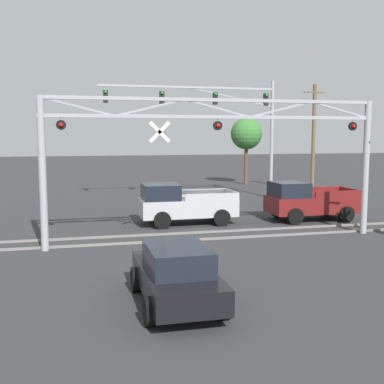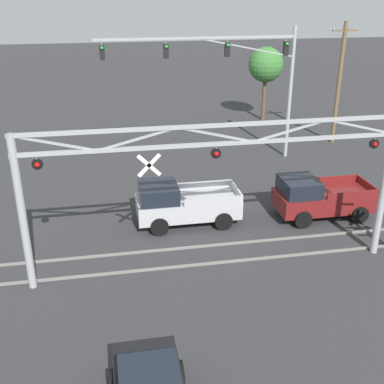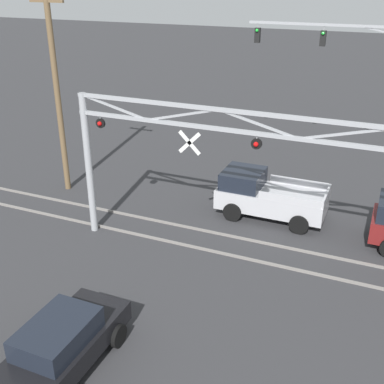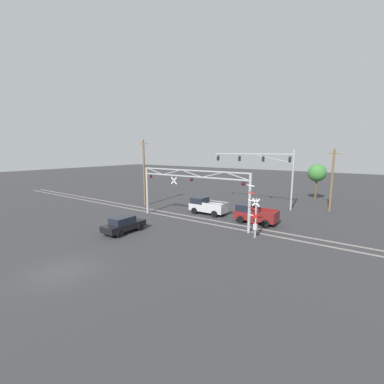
{
  "view_description": "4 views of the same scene",
  "coord_description": "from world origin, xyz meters",
  "px_view_note": "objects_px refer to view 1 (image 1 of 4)",
  "views": [
    {
      "loc": [
        -5.8,
        -4.05,
        4.51
      ],
      "look_at": [
        -0.35,
        18.25,
        1.76
      ],
      "focal_mm": 45.0,
      "sensor_mm": 36.0,
      "label": 1
    },
    {
      "loc": [
        -3.9,
        -0.95,
        10.5
      ],
      "look_at": [
        -0.56,
        16.95,
        2.64
      ],
      "focal_mm": 45.0,
      "sensor_mm": 36.0,
      "label": 2
    },
    {
      "loc": [
        4.13,
        -0.02,
        10.18
      ],
      "look_at": [
        -1.81,
        13.83,
        3.31
      ],
      "focal_mm": 45.0,
      "sensor_mm": 36.0,
      "label": 3
    },
    {
      "loc": [
        16.6,
        -8.19,
        8.1
      ],
      "look_at": [
        0.98,
        13.93,
        3.72
      ],
      "focal_mm": 24.0,
      "sensor_mm": 36.0,
      "label": 4
    }
  ],
  "objects_px": {
    "traffic_signal_span": "(230,115)",
    "utility_pole_right": "(313,137)",
    "background_tree_beyond_span": "(246,134)",
    "pickup_truck_following": "(307,201)",
    "sedan_waiting": "(176,274)",
    "crossing_gantry": "(217,146)",
    "pickup_truck_lead": "(182,204)"
  },
  "relations": [
    {
      "from": "sedan_waiting",
      "to": "utility_pole_right",
      "type": "height_order",
      "value": "utility_pole_right"
    },
    {
      "from": "crossing_gantry",
      "to": "pickup_truck_lead",
      "type": "xyz_separation_m",
      "value": [
        -0.55,
        4.23,
        -3.01
      ]
    },
    {
      "from": "pickup_truck_lead",
      "to": "sedan_waiting",
      "type": "height_order",
      "value": "pickup_truck_lead"
    },
    {
      "from": "utility_pole_right",
      "to": "background_tree_beyond_span",
      "type": "bearing_deg",
      "value": 113.23
    },
    {
      "from": "background_tree_beyond_span",
      "to": "pickup_truck_lead",
      "type": "bearing_deg",
      "value": -119.16
    },
    {
      "from": "traffic_signal_span",
      "to": "sedan_waiting",
      "type": "bearing_deg",
      "value": -111.87
    },
    {
      "from": "traffic_signal_span",
      "to": "background_tree_beyond_span",
      "type": "xyz_separation_m",
      "value": [
        4.62,
        9.25,
        -1.29
      ]
    },
    {
      "from": "crossing_gantry",
      "to": "utility_pole_right",
      "type": "relative_size",
      "value": 1.72
    },
    {
      "from": "pickup_truck_lead",
      "to": "utility_pole_right",
      "type": "xyz_separation_m",
      "value": [
        12.83,
        10.73,
        3.29
      ]
    },
    {
      "from": "background_tree_beyond_span",
      "to": "traffic_signal_span",
      "type": "bearing_deg",
      "value": -116.55
    },
    {
      "from": "traffic_signal_span",
      "to": "pickup_truck_following",
      "type": "bearing_deg",
      "value": -81.08
    },
    {
      "from": "crossing_gantry",
      "to": "utility_pole_right",
      "type": "distance_m",
      "value": 19.37
    },
    {
      "from": "crossing_gantry",
      "to": "traffic_signal_span",
      "type": "xyz_separation_m",
      "value": [
        4.69,
        12.65,
        1.79
      ]
    },
    {
      "from": "crossing_gantry",
      "to": "traffic_signal_span",
      "type": "relative_size",
      "value": 1.18
    },
    {
      "from": "pickup_truck_following",
      "to": "background_tree_beyond_span",
      "type": "height_order",
      "value": "background_tree_beyond_span"
    },
    {
      "from": "sedan_waiting",
      "to": "crossing_gantry",
      "type": "bearing_deg",
      "value": 65.5
    },
    {
      "from": "traffic_signal_span",
      "to": "pickup_truck_following",
      "type": "xyz_separation_m",
      "value": [
        1.4,
        -8.94,
        -4.81
      ]
    },
    {
      "from": "crossing_gantry",
      "to": "pickup_truck_following",
      "type": "distance_m",
      "value": 7.75
    },
    {
      "from": "utility_pole_right",
      "to": "background_tree_beyond_span",
      "type": "relative_size",
      "value": 1.39
    },
    {
      "from": "sedan_waiting",
      "to": "utility_pole_right",
      "type": "xyz_separation_m",
      "value": [
        15.53,
        22.09,
        3.47
      ]
    },
    {
      "from": "pickup_truck_lead",
      "to": "background_tree_beyond_span",
      "type": "distance_m",
      "value": 20.54
    },
    {
      "from": "traffic_signal_span",
      "to": "background_tree_beyond_span",
      "type": "distance_m",
      "value": 10.42
    },
    {
      "from": "traffic_signal_span",
      "to": "pickup_truck_lead",
      "type": "height_order",
      "value": "traffic_signal_span"
    },
    {
      "from": "sedan_waiting",
      "to": "utility_pole_right",
      "type": "distance_m",
      "value": 27.23
    },
    {
      "from": "pickup_truck_following",
      "to": "utility_pole_right",
      "type": "distance_m",
      "value": 13.26
    },
    {
      "from": "background_tree_beyond_span",
      "to": "crossing_gantry",
      "type": "bearing_deg",
      "value": -113.04
    },
    {
      "from": "pickup_truck_following",
      "to": "background_tree_beyond_span",
      "type": "xyz_separation_m",
      "value": [
        3.22,
        18.19,
        3.52
      ]
    },
    {
      "from": "pickup_truck_lead",
      "to": "sedan_waiting",
      "type": "relative_size",
      "value": 1.11
    },
    {
      "from": "crossing_gantry",
      "to": "sedan_waiting",
      "type": "distance_m",
      "value": 8.45
    },
    {
      "from": "crossing_gantry",
      "to": "sedan_waiting",
      "type": "relative_size",
      "value": 3.28
    },
    {
      "from": "traffic_signal_span",
      "to": "pickup_truck_lead",
      "type": "xyz_separation_m",
      "value": [
        -5.24,
        -8.42,
        -4.8
      ]
    },
    {
      "from": "traffic_signal_span",
      "to": "utility_pole_right",
      "type": "height_order",
      "value": "utility_pole_right"
    }
  ]
}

